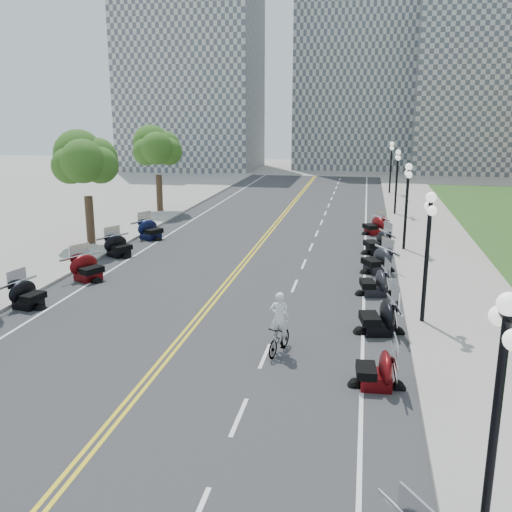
# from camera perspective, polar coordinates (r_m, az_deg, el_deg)

# --- Properties ---
(ground) EXTENTS (160.00, 160.00, 0.00)m
(ground) POSITION_cam_1_polar(r_m,az_deg,el_deg) (20.06, -8.26, -9.16)
(ground) COLOR gray
(road) EXTENTS (16.00, 90.00, 0.01)m
(road) POSITION_cam_1_polar(r_m,az_deg,el_deg) (29.14, -1.89, -1.51)
(road) COLOR #333335
(road) RESTS_ON ground
(centerline_yellow_a) EXTENTS (0.12, 90.00, 0.00)m
(centerline_yellow_a) POSITION_cam_1_polar(r_m,az_deg,el_deg) (29.17, -2.12, -1.49)
(centerline_yellow_a) COLOR yellow
(centerline_yellow_a) RESTS_ON road
(centerline_yellow_b) EXTENTS (0.12, 90.00, 0.00)m
(centerline_yellow_b) POSITION_cam_1_polar(r_m,az_deg,el_deg) (29.12, -1.66, -1.51)
(centerline_yellow_b) COLOR yellow
(centerline_yellow_b) RESTS_ON road
(edge_line_north) EXTENTS (0.12, 90.00, 0.00)m
(edge_line_north) POSITION_cam_1_polar(r_m,az_deg,el_deg) (28.47, 10.78, -2.13)
(edge_line_north) COLOR white
(edge_line_north) RESTS_ON road
(edge_line_south) EXTENTS (0.12, 90.00, 0.00)m
(edge_line_south) POSITION_cam_1_polar(r_m,az_deg,el_deg) (31.14, -13.46, -0.86)
(edge_line_south) COLOR white
(edge_line_south) RESTS_ON road
(lane_dash_5) EXTENTS (0.12, 2.00, 0.00)m
(lane_dash_5) POSITION_cam_1_polar(r_m,az_deg,el_deg) (15.81, -1.71, -15.78)
(lane_dash_5) COLOR white
(lane_dash_5) RESTS_ON road
(lane_dash_6) EXTENTS (0.12, 2.00, 0.00)m
(lane_dash_6) POSITION_cam_1_polar(r_m,az_deg,el_deg) (19.30, 0.90, -9.93)
(lane_dash_6) COLOR white
(lane_dash_6) RESTS_ON road
(lane_dash_7) EXTENTS (0.12, 2.00, 0.00)m
(lane_dash_7) POSITION_cam_1_polar(r_m,az_deg,el_deg) (22.97, 2.64, -5.90)
(lane_dash_7) COLOR white
(lane_dash_7) RESTS_ON road
(lane_dash_8) EXTENTS (0.12, 2.00, 0.00)m
(lane_dash_8) POSITION_cam_1_polar(r_m,az_deg,el_deg) (26.72, 3.88, -2.99)
(lane_dash_8) COLOR white
(lane_dash_8) RESTS_ON road
(lane_dash_9) EXTENTS (0.12, 2.00, 0.00)m
(lane_dash_9) POSITION_cam_1_polar(r_m,az_deg,el_deg) (30.54, 4.80, -0.80)
(lane_dash_9) COLOR white
(lane_dash_9) RESTS_ON road
(lane_dash_10) EXTENTS (0.12, 2.00, 0.00)m
(lane_dash_10) POSITION_cam_1_polar(r_m,az_deg,el_deg) (34.41, 5.52, 0.90)
(lane_dash_10) COLOR white
(lane_dash_10) RESTS_ON road
(lane_dash_11) EXTENTS (0.12, 2.00, 0.00)m
(lane_dash_11) POSITION_cam_1_polar(r_m,az_deg,el_deg) (38.30, 6.10, 2.26)
(lane_dash_11) COLOR white
(lane_dash_11) RESTS_ON road
(lane_dash_12) EXTENTS (0.12, 2.00, 0.00)m
(lane_dash_12) POSITION_cam_1_polar(r_m,az_deg,el_deg) (42.21, 6.56, 3.36)
(lane_dash_12) COLOR white
(lane_dash_12) RESTS_ON road
(lane_dash_13) EXTENTS (0.12, 2.00, 0.00)m
(lane_dash_13) POSITION_cam_1_polar(r_m,az_deg,el_deg) (46.13, 6.95, 4.28)
(lane_dash_13) COLOR white
(lane_dash_13) RESTS_ON road
(lane_dash_14) EXTENTS (0.12, 2.00, 0.00)m
(lane_dash_14) POSITION_cam_1_polar(r_m,az_deg,el_deg) (50.07, 7.28, 5.06)
(lane_dash_14) COLOR white
(lane_dash_14) RESTS_ON road
(lane_dash_15) EXTENTS (0.12, 2.00, 0.00)m
(lane_dash_15) POSITION_cam_1_polar(r_m,az_deg,el_deg) (54.02, 7.56, 5.72)
(lane_dash_15) COLOR white
(lane_dash_15) RESTS_ON road
(lane_dash_16) EXTENTS (0.12, 2.00, 0.00)m
(lane_dash_16) POSITION_cam_1_polar(r_m,az_deg,el_deg) (57.97, 7.81, 6.29)
(lane_dash_16) COLOR white
(lane_dash_16) RESTS_ON road
(lane_dash_17) EXTENTS (0.12, 2.00, 0.00)m
(lane_dash_17) POSITION_cam_1_polar(r_m,az_deg,el_deg) (61.93, 8.02, 6.78)
(lane_dash_17) COLOR white
(lane_dash_17) RESTS_ON road
(lane_dash_18) EXTENTS (0.12, 2.00, 0.00)m
(lane_dash_18) POSITION_cam_1_polar(r_m,az_deg,el_deg) (65.89, 8.21, 7.22)
(lane_dash_18) COLOR white
(lane_dash_18) RESTS_ON road
(lane_dash_19) EXTENTS (0.12, 2.00, 0.00)m
(lane_dash_19) POSITION_cam_1_polar(r_m,az_deg,el_deg) (69.86, 8.38, 7.61)
(lane_dash_19) COLOR white
(lane_dash_19) RESTS_ON road
(sidewalk_north) EXTENTS (5.00, 90.00, 0.15)m
(sidewalk_north) POSITION_cam_1_polar(r_m,az_deg,el_deg) (28.77, 18.98, -2.37)
(sidewalk_north) COLOR #9E9991
(sidewalk_north) RESTS_ON ground
(sidewalk_south) EXTENTS (5.00, 90.00, 0.15)m
(sidewalk_south) POSITION_cam_1_polar(r_m,az_deg,el_deg) (33.00, -19.98, -0.37)
(sidewalk_south) COLOR #9E9991
(sidewalk_south) RESTS_ON ground
(distant_block_a) EXTENTS (18.00, 14.00, 26.00)m
(distant_block_a) POSITION_cam_1_polar(r_m,az_deg,el_deg) (83.12, -6.42, 17.68)
(distant_block_a) COLOR gray
(distant_block_a) RESTS_ON ground
(distant_block_b) EXTENTS (16.00, 12.00, 30.00)m
(distant_block_b) POSITION_cam_1_polar(r_m,az_deg,el_deg) (85.67, 9.86, 18.80)
(distant_block_b) COLOR gray
(distant_block_b) RESTS_ON ground
(distant_block_c) EXTENTS (20.00, 14.00, 22.00)m
(distant_block_c) POSITION_cam_1_polar(r_m,az_deg,el_deg) (83.90, 22.53, 15.32)
(distant_block_c) COLOR gray
(distant_block_c) RESTS_ON ground
(street_lamp_1) EXTENTS (0.50, 1.20, 4.90)m
(street_lamp_1) POSITION_cam_1_polar(r_m,az_deg,el_deg) (11.02, 22.73, -15.84)
(street_lamp_1) COLOR black
(street_lamp_1) RESTS_ON sidewalk_north
(street_lamp_2) EXTENTS (0.50, 1.20, 4.90)m
(street_lamp_2) POSITION_cam_1_polar(r_m,az_deg,el_deg) (22.13, 16.69, -0.27)
(street_lamp_2) COLOR black
(street_lamp_2) RESTS_ON sidewalk_north
(street_lamp_3) EXTENTS (0.50, 1.20, 4.90)m
(street_lamp_3) POSITION_cam_1_polar(r_m,az_deg,el_deg) (33.85, 14.79, 4.74)
(street_lamp_3) COLOR black
(street_lamp_3) RESTS_ON sidewalk_north
(street_lamp_4) EXTENTS (0.50, 1.20, 4.90)m
(street_lamp_4) POSITION_cam_1_polar(r_m,az_deg,el_deg) (45.72, 13.87, 7.16)
(street_lamp_4) COLOR black
(street_lamp_4) RESTS_ON sidewalk_north
(street_lamp_5) EXTENTS (0.50, 1.20, 4.90)m
(street_lamp_5) POSITION_cam_1_polar(r_m,az_deg,el_deg) (57.64, 13.32, 8.59)
(street_lamp_5) COLOR black
(street_lamp_5) RESTS_ON sidewalk_north
(tree_3) EXTENTS (4.80, 4.80, 9.20)m
(tree_3) POSITION_cam_1_polar(r_m,az_deg,el_deg) (35.44, -16.63, 8.54)
(tree_3) COLOR #235619
(tree_3) RESTS_ON sidewalk_south
(tree_4) EXTENTS (4.80, 4.80, 9.20)m
(tree_4) POSITION_cam_1_polar(r_m,az_deg,el_deg) (46.39, -9.80, 10.14)
(tree_4) COLOR #235619
(tree_4) RESTS_ON sidewalk_south
(motorcycle_n_5) EXTENTS (1.92, 1.92, 1.27)m
(motorcycle_n_5) POSITION_cam_1_polar(r_m,az_deg,el_deg) (17.41, 11.93, -10.82)
(motorcycle_n_5) COLOR #590A0C
(motorcycle_n_5) RESTS_ON road
(motorcycle_n_6) EXTENTS (2.35, 2.35, 1.41)m
(motorcycle_n_6) POSITION_cam_1_polar(r_m,az_deg,el_deg) (21.40, 12.16, -5.79)
(motorcycle_n_6) COLOR black
(motorcycle_n_6) RESTS_ON road
(motorcycle_n_7) EXTENTS (2.15, 2.15, 1.31)m
(motorcycle_n_7) POSITION_cam_1_polar(r_m,az_deg,el_deg) (25.74, 11.76, -2.45)
(motorcycle_n_7) COLOR black
(motorcycle_n_7) RESTS_ON road
(motorcycle_n_8) EXTENTS (2.74, 2.74, 1.41)m
(motorcycle_n_8) POSITION_cam_1_polar(r_m,az_deg,el_deg) (29.35, 12.03, -0.29)
(motorcycle_n_8) COLOR black
(motorcycle_n_8) RESTS_ON road
(motorcycle_n_9) EXTENTS (2.68, 2.68, 1.46)m
(motorcycle_n_9) POSITION_cam_1_polar(r_m,az_deg,el_deg) (33.23, 12.05, 1.44)
(motorcycle_n_9) COLOR black
(motorcycle_n_9) RESTS_ON road
(motorcycle_n_10) EXTENTS (2.58, 2.58, 1.33)m
(motorcycle_n_10) POSITION_cam_1_polar(r_m,az_deg,el_deg) (38.56, 11.72, 3.11)
(motorcycle_n_10) COLOR #590A0C
(motorcycle_n_10) RESTS_ON road
(motorcycle_s_6) EXTENTS (2.17, 2.17, 1.28)m
(motorcycle_s_6) POSITION_cam_1_polar(r_m,az_deg,el_deg) (25.43, -21.88, -3.44)
(motorcycle_s_6) COLOR black
(motorcycle_s_6) RESTS_ON road
(motorcycle_s_7) EXTENTS (2.67, 2.67, 1.39)m
(motorcycle_s_7) POSITION_cam_1_polar(r_m,az_deg,el_deg) (28.58, -16.50, -0.99)
(motorcycle_s_7) COLOR #590A0C
(motorcycle_s_7) RESTS_ON road
(motorcycle_s_8) EXTENTS (2.59, 2.59, 1.34)m
(motorcycle_s_8) POSITION_cam_1_polar(r_m,az_deg,el_deg) (32.84, -13.58, 1.10)
(motorcycle_s_8) COLOR black
(motorcycle_s_8) RESTS_ON road
(motorcycle_s_9) EXTENTS (2.66, 2.66, 1.39)m
(motorcycle_s_9) POSITION_cam_1_polar(r_m,az_deg,el_deg) (36.90, -10.49, 2.72)
(motorcycle_s_9) COLOR black
(motorcycle_s_9) RESTS_ON road
(bicycle) EXTENTS (0.89, 1.77, 1.02)m
(bicycle) POSITION_cam_1_polar(r_m,az_deg,el_deg) (19.33, 2.34, -8.29)
(bicycle) COLOR #A51414
(bicycle) RESTS_ON road
(cyclist_rider) EXTENTS (0.66, 0.43, 1.81)m
(cyclist_rider) POSITION_cam_1_polar(r_m,az_deg,el_deg) (18.83, 2.38, -4.30)
(cyclist_rider) COLOR white
(cyclist_rider) RESTS_ON bicycle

